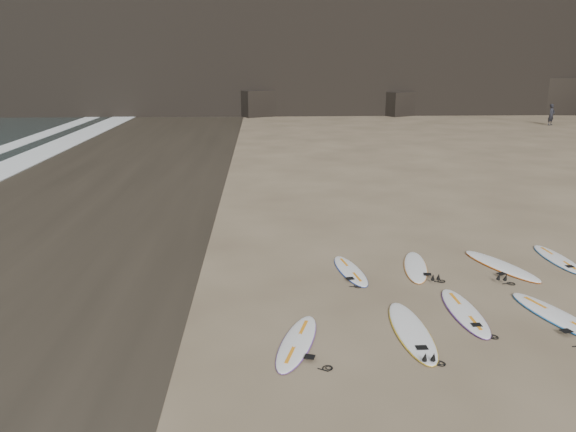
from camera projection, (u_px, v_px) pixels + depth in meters
name	position (u px, v px, depth m)	size (l,w,h in m)	color
ground	(502.00, 314.00, 12.54)	(240.00, 240.00, 0.00)	#897559
wet_sand	(63.00, 207.00, 21.56)	(12.00, 200.00, 0.01)	#383026
surfboard_0	(297.00, 342.00, 11.23)	(0.58, 2.43, 0.09)	white
surfboard_1	(412.00, 331.00, 11.68)	(0.67, 2.80, 0.10)	white
surfboard_2	(465.00, 312.00, 12.56)	(0.61, 2.56, 0.09)	white
surfboard_3	(558.00, 317.00, 12.31)	(0.66, 2.77, 0.10)	white
surfboard_5	(350.00, 270.00, 15.01)	(0.55, 2.30, 0.08)	white
surfboard_6	(415.00, 266.00, 15.29)	(0.58, 2.42, 0.09)	white
surfboard_7	(501.00, 265.00, 15.35)	(0.64, 2.68, 0.10)	white
surfboard_8	(558.00, 259.00, 15.86)	(0.59, 2.44, 0.09)	white
person_a	(551.00, 115.00, 47.45)	(0.65, 0.42, 1.77)	black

